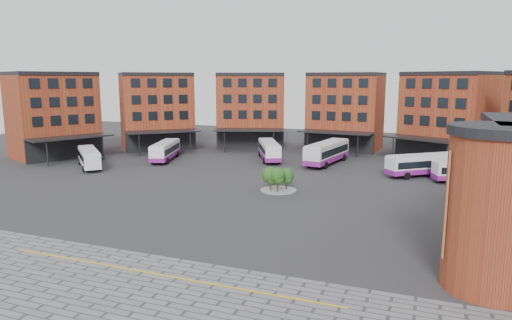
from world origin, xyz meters
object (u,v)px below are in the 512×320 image
(bus_e, at_px, (423,164))
(bus_f, at_px, (473,171))
(bus_b, at_px, (165,150))
(bus_d, at_px, (327,152))
(tree_island, at_px, (278,177))
(bus_c, at_px, (269,150))
(blue_car, at_px, (495,276))
(bus_a, at_px, (89,157))

(bus_e, distance_m, bus_f, 6.52)
(bus_b, relative_size, bus_d, 0.87)
(tree_island, bearing_deg, bus_c, 112.21)
(bus_c, bearing_deg, bus_f, -38.46)
(tree_island, xyz_separation_m, bus_f, (22.38, 13.69, -0.17))
(bus_b, distance_m, bus_c, 17.35)
(bus_e, bearing_deg, blue_car, -30.82)
(bus_f, bearing_deg, bus_b, -111.96)
(bus_f, height_order, blue_car, bus_f)
(tree_island, xyz_separation_m, blue_car, (21.37, -19.27, -0.98))
(bus_b, bearing_deg, tree_island, -46.80)
(tree_island, bearing_deg, bus_f, 31.46)
(tree_island, bearing_deg, bus_d, 85.30)
(bus_b, height_order, bus_e, bus_e)
(bus_c, bearing_deg, bus_e, -36.94)
(tree_island, relative_size, bus_b, 0.40)
(bus_b, relative_size, blue_car, 2.41)
(bus_b, distance_m, blue_car, 56.30)
(bus_c, relative_size, blue_car, 2.38)
(bus_c, distance_m, blue_car, 49.22)
(tree_island, distance_m, blue_car, 28.79)
(bus_f, bearing_deg, bus_c, -123.82)
(bus_d, bearing_deg, bus_e, -7.15)
(bus_f, bearing_deg, bus_e, -129.57)
(bus_d, xyz_separation_m, bus_f, (20.74, -6.24, -0.34))
(bus_a, xyz_separation_m, blue_car, (53.02, -23.12, -0.95))
(bus_a, height_order, bus_f, bus_f)
(bus_b, height_order, bus_d, bus_d)
(bus_d, xyz_separation_m, blue_car, (19.73, -39.20, -1.15))
(bus_a, distance_m, bus_f, 54.91)
(bus_e, relative_size, blue_car, 2.18)
(bus_b, xyz_separation_m, bus_e, (40.46, 2.02, 0.01))
(bus_a, relative_size, bus_c, 0.82)
(bus_a, relative_size, bus_e, 0.90)
(tree_island, xyz_separation_m, bus_e, (16.16, 15.66, -0.07))
(bus_b, distance_m, bus_f, 46.68)
(bus_e, bearing_deg, bus_d, -145.71)
(bus_b, height_order, bus_c, bus_c)
(blue_car, bearing_deg, bus_c, 70.16)
(bus_b, relative_size, bus_f, 1.07)
(bus_a, height_order, bus_b, bus_b)
(bus_f, xyz_separation_m, blue_car, (-1.00, -32.96, -0.80))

